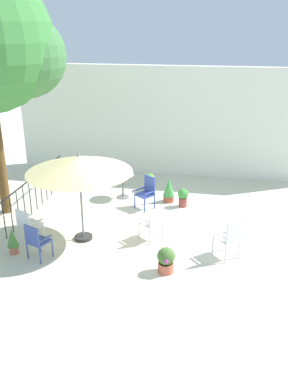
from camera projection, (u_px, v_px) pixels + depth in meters
name	position (u px, v px, depth m)	size (l,w,h in m)	color
ground_plane	(142.00, 230.00, 10.73)	(60.00, 60.00, 0.00)	beige
villa_facade	(167.00, 122.00, 14.14)	(10.49, 0.30, 3.70)	white
terrace_railing	(23.00, 197.00, 11.03)	(0.03, 5.40, 1.01)	black
patio_umbrella_0	(79.00, 165.00, 9.58)	(2.49, 2.49, 2.21)	#2D2D2D
cafe_table_0	(123.00, 181.00, 12.57)	(0.67, 0.67, 0.75)	silver
patio_chair_0	(230.00, 236.00, 9.26)	(0.64, 0.65, 0.99)	white
patio_chair_1	(147.00, 191.00, 11.87)	(0.62, 0.61, 0.94)	#37499D
patio_chair_2	(153.00, 221.00, 10.07)	(0.62, 0.63, 0.86)	white
patio_chair_3	(36.00, 240.00, 9.23)	(0.56, 0.55, 0.87)	#364A95
patio_chair_4	(27.00, 223.00, 9.96)	(0.62, 0.60, 0.88)	silver
potted_plant_0	(166.00, 260.00, 8.83)	(0.38, 0.40, 0.58)	#CF664B
potted_plant_1	(183.00, 197.00, 12.02)	(0.31, 0.31, 0.55)	#96423C
potted_plant_2	(149.00, 180.00, 13.19)	(0.34, 0.34, 0.56)	#BD532D
potted_plant_3	(169.00, 190.00, 12.32)	(0.34, 0.34, 0.73)	#B05436
potted_plant_4	(13.00, 240.00, 9.53)	(0.27, 0.27, 0.64)	#BE6B4A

